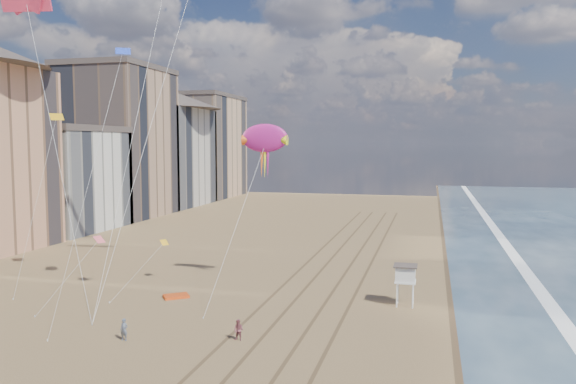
# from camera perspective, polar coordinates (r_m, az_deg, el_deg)

# --- Properties ---
(wet_sand) EXTENTS (260.00, 260.00, 0.00)m
(wet_sand) POSITION_cam_1_polar(r_m,az_deg,el_deg) (67.17, 19.45, -7.45)
(wet_sand) COLOR #42301E
(wet_sand) RESTS_ON ground
(foam) EXTENTS (260.00, 260.00, 0.00)m
(foam) POSITION_cam_1_polar(r_m,az_deg,el_deg) (67.68, 23.02, -7.47)
(foam) COLOR white
(foam) RESTS_ON ground
(tracks) EXTENTS (7.68, 120.00, 0.01)m
(tracks) POSITION_cam_1_polar(r_m,az_deg,el_deg) (58.08, 3.75, -9.10)
(tracks) COLOR brown
(tracks) RESTS_ON ground
(buildings) EXTENTS (34.72, 131.35, 29.00)m
(buildings) POSITION_cam_1_polar(r_m,az_deg,el_deg) (108.24, -18.46, 4.39)
(buildings) COLOR #C6B284
(buildings) RESTS_ON ground
(lifeguard_stand) EXTENTS (1.99, 1.99, 3.60)m
(lifeguard_stand) POSITION_cam_1_polar(r_m,az_deg,el_deg) (50.17, 11.84, -8.19)
(lifeguard_stand) COLOR silver
(lifeguard_stand) RESTS_ON ground
(grounded_kite) EXTENTS (2.62, 2.46, 0.25)m
(grounded_kite) POSITION_cam_1_polar(r_m,az_deg,el_deg) (53.32, -11.30, -10.33)
(grounded_kite) COLOR #D94412
(grounded_kite) RESTS_ON ground
(show_kite) EXTENTS (4.53, 5.88, 17.88)m
(show_kite) POSITION_cam_1_polar(r_m,az_deg,el_deg) (54.07, -2.39, 5.45)
(show_kite) COLOR #AA1A78
(show_kite) RESTS_ON ground
(kite_flyer_a) EXTENTS (0.59, 0.40, 1.59)m
(kite_flyer_a) POSITION_cam_1_polar(r_m,az_deg,el_deg) (42.98, -16.32, -13.27)
(kite_flyer_a) COLOR slate
(kite_flyer_a) RESTS_ON ground
(kite_flyer_b) EXTENTS (0.83, 0.69, 1.55)m
(kite_flyer_b) POSITION_cam_1_polar(r_m,az_deg,el_deg) (41.45, -5.04, -13.81)
(kite_flyer_b) COLOR brown
(kite_flyer_b) RESTS_ON ground
(small_kites) EXTENTS (12.98, 10.66, 18.43)m
(small_kites) POSITION_cam_1_polar(r_m,az_deg,el_deg) (55.74, -18.69, 5.62)
(small_kites) COLOR #EE5C67
(small_kites) RESTS_ON ground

